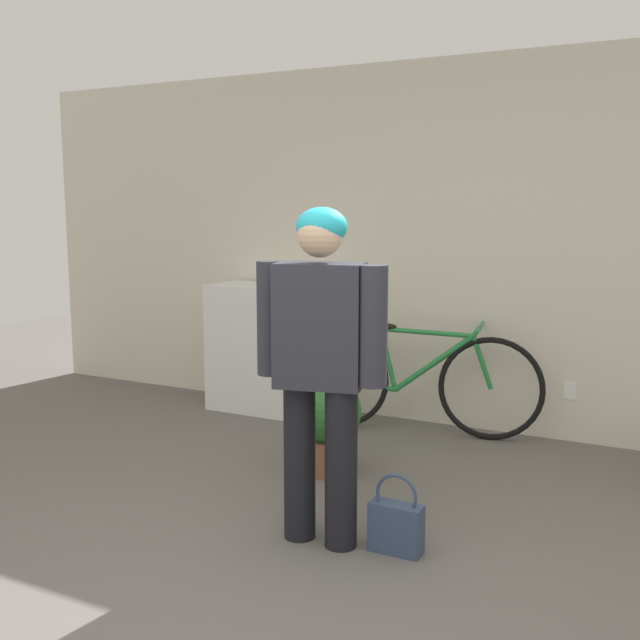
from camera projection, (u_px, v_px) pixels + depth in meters
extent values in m
cube|color=beige|center=(495.00, 247.00, 5.17)|extent=(8.00, 0.06, 2.60)
cube|color=white|center=(570.00, 391.00, 5.03)|extent=(0.08, 0.01, 0.12)
cube|color=white|center=(278.00, 349.00, 5.76)|extent=(1.07, 0.46, 0.98)
cylinder|color=black|center=(300.00, 461.00, 3.56)|extent=(0.15, 0.15, 0.76)
cylinder|color=black|center=(341.00, 468.00, 3.46)|extent=(0.15, 0.15, 0.76)
cube|color=#2D2D38|center=(320.00, 325.00, 3.41)|extent=(0.44, 0.31, 0.57)
cylinder|color=#2D2D38|center=(270.00, 318.00, 3.53)|extent=(0.13, 0.13, 0.54)
cylinder|color=#2D2D38|center=(373.00, 326.00, 3.29)|extent=(0.13, 0.13, 0.54)
sphere|color=#DBB28E|center=(320.00, 235.00, 3.35)|extent=(0.21, 0.21, 0.21)
ellipsoid|color=#23B7CC|center=(322.00, 227.00, 3.36)|extent=(0.24, 0.22, 0.17)
torus|color=black|center=(340.00, 378.00, 5.37)|extent=(0.71, 0.16, 0.71)
torus|color=black|center=(491.00, 389.00, 5.06)|extent=(0.71, 0.16, 0.71)
cylinder|color=#237A38|center=(367.00, 384.00, 5.31)|extent=(0.41, 0.10, 0.09)
cylinder|color=#237A38|center=(360.00, 354.00, 5.30)|extent=(0.32, 0.09, 0.40)
cylinder|color=#237A38|center=(388.00, 359.00, 5.24)|extent=(0.14, 0.06, 0.44)
cylinder|color=#237A38|center=(433.00, 363.00, 5.15)|extent=(0.55, 0.14, 0.44)
cylinder|color=#237A38|center=(426.00, 332.00, 5.13)|extent=(0.63, 0.15, 0.05)
cylinder|color=#237A38|center=(482.00, 362.00, 5.05)|extent=(0.16, 0.06, 0.37)
cylinder|color=#237A38|center=(477.00, 332.00, 5.03)|extent=(0.07, 0.05, 0.08)
cylinder|color=#237A38|center=(480.00, 328.00, 5.02)|extent=(0.10, 0.46, 0.02)
ellipsoid|color=black|center=(381.00, 326.00, 5.22)|extent=(0.23, 0.12, 0.05)
ellipsoid|color=#EAD64C|center=(294.00, 284.00, 5.61)|extent=(0.13, 0.04, 0.04)
ellipsoid|color=#EAD64C|center=(286.00, 283.00, 5.67)|extent=(0.12, 0.08, 0.04)
ellipsoid|color=#EAD64C|center=(305.00, 284.00, 5.59)|extent=(0.12, 0.08, 0.04)
sphere|color=brown|center=(282.00, 283.00, 5.70)|extent=(0.02, 0.02, 0.02)
cube|color=#334260|center=(396.00, 528.00, 3.44)|extent=(0.25, 0.10, 0.23)
torus|color=#334260|center=(396.00, 495.00, 3.41)|extent=(0.20, 0.02, 0.20)
cylinder|color=brown|center=(329.00, 455.00, 4.47)|extent=(0.28, 0.28, 0.21)
sphere|color=#2D6B2D|center=(329.00, 411.00, 4.43)|extent=(0.39, 0.39, 0.39)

